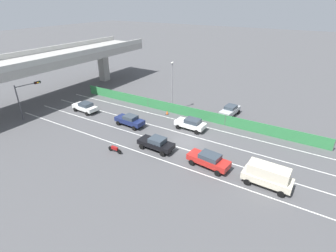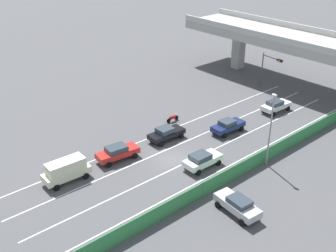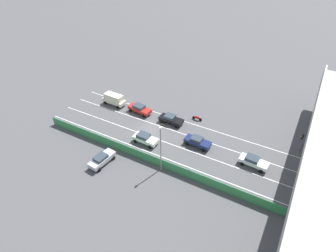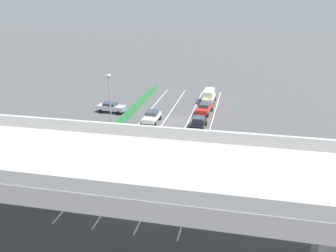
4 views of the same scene
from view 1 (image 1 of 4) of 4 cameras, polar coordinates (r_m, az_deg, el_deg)
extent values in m
plane|color=#4C4C4F|center=(33.19, 4.22, -3.51)|extent=(300.00, 300.00, 0.00)
cube|color=silver|center=(31.50, -7.26, -5.44)|extent=(0.14, 44.68, 0.01)
cube|color=silver|center=(33.85, -3.68, -2.84)|extent=(0.14, 44.68, 0.01)
cube|color=silver|center=(36.38, -0.59, -0.59)|extent=(0.14, 44.68, 0.01)
cube|color=silver|center=(39.05, 2.09, 1.37)|extent=(0.14, 44.68, 0.01)
cube|color=#A09E99|center=(49.85, -26.93, 12.32)|extent=(47.31, 8.81, 1.28)
cube|color=#B2B2AD|center=(46.17, -24.24, 13.33)|extent=(47.31, 0.30, 0.90)
cube|color=#B2B2AD|center=(53.24, -29.75, 13.68)|extent=(47.31, 0.30, 0.90)
cube|color=#A09E99|center=(59.84, -14.05, 12.61)|extent=(1.64, 1.64, 6.11)
cube|color=#338447|center=(40.30, 3.47, 3.39)|extent=(0.06, 40.68, 1.60)
cylinder|color=#4C514C|center=(36.58, 32.86, -3.63)|extent=(0.10, 0.10, 1.60)
cylinder|color=#4C514C|center=(37.90, 12.54, 1.24)|extent=(0.10, 0.10, 1.60)
cylinder|color=#4C514C|center=(43.63, -4.43, 5.19)|extent=(0.10, 0.10, 1.60)
cylinder|color=#4C514C|center=(52.32, -16.74, 7.78)|extent=(0.10, 0.10, 1.60)
cube|color=red|center=(28.42, 8.92, -7.51)|extent=(2.21, 4.80, 0.64)
cube|color=#333D47|center=(28.06, 9.26, -6.63)|extent=(1.74, 2.31, 0.52)
cylinder|color=black|center=(28.70, 5.24, -8.04)|extent=(0.29, 0.66, 0.64)
cylinder|color=black|center=(29.94, 7.03, -6.54)|extent=(0.29, 0.66, 0.64)
cylinder|color=black|center=(27.50, 10.86, -10.20)|extent=(0.29, 0.66, 0.64)
cylinder|color=black|center=(28.79, 12.47, -8.52)|extent=(0.29, 0.66, 0.64)
cube|color=silver|center=(43.67, -17.90, 3.96)|extent=(2.01, 4.46, 0.62)
cube|color=#333D47|center=(43.23, -17.75, 4.57)|extent=(1.64, 2.08, 0.51)
cylinder|color=black|center=(44.52, -19.86, 3.43)|extent=(0.26, 0.65, 0.64)
cylinder|color=black|center=(45.43, -18.14, 4.15)|extent=(0.26, 0.65, 0.64)
cylinder|color=black|center=(42.26, -17.47, 2.58)|extent=(0.26, 0.65, 0.64)
cylinder|color=black|center=(43.22, -15.71, 3.36)|extent=(0.26, 0.65, 0.64)
cube|color=black|center=(31.21, -2.69, -3.92)|extent=(1.87, 4.49, 0.57)
cube|color=#333D47|center=(30.81, -2.34, -3.14)|extent=(1.61, 1.84, 0.56)
cylinder|color=black|center=(31.62, -5.86, -4.55)|extent=(0.23, 0.64, 0.64)
cylinder|color=black|center=(32.84, -3.96, -3.21)|extent=(0.23, 0.64, 0.64)
cylinder|color=black|center=(30.08, -1.26, -6.16)|extent=(0.23, 0.64, 0.64)
cylinder|color=black|center=(31.36, 0.55, -4.68)|extent=(0.23, 0.64, 0.64)
cube|color=navy|center=(37.34, -8.47, 1.20)|extent=(1.89, 4.48, 0.63)
cube|color=#333D47|center=(36.99, -8.31, 1.92)|extent=(1.57, 1.85, 0.50)
cylinder|color=black|center=(37.95, -10.97, 0.62)|extent=(0.25, 0.65, 0.64)
cylinder|color=black|center=(39.04, -9.25, 1.52)|extent=(0.25, 0.65, 0.64)
cylinder|color=black|center=(36.07, -7.54, -0.52)|extent=(0.25, 0.65, 0.64)
cylinder|color=black|center=(37.22, -5.83, 0.46)|extent=(0.25, 0.65, 0.64)
cube|color=beige|center=(27.22, 21.02, -10.81)|extent=(1.97, 4.71, 0.69)
cube|color=beige|center=(26.72, 21.32, -9.28)|extent=(1.73, 3.87, 1.08)
cylinder|color=black|center=(27.02, 17.08, -11.78)|extent=(0.24, 0.65, 0.64)
cylinder|color=black|center=(28.46, 18.21, -9.78)|extent=(0.24, 0.65, 0.64)
cylinder|color=black|center=(26.66, 23.70, -13.63)|extent=(0.24, 0.65, 0.64)
cylinder|color=black|center=(28.13, 24.46, -11.50)|extent=(0.24, 0.65, 0.64)
cube|color=white|center=(36.05, 4.92, 0.44)|extent=(1.91, 4.31, 0.62)
cube|color=#333D47|center=(35.66, 5.48, 1.12)|extent=(1.64, 2.04, 0.53)
cylinder|color=black|center=(36.18, 2.19, -0.21)|extent=(0.24, 0.65, 0.64)
cylinder|color=black|center=(37.59, 3.60, 0.82)|extent=(0.24, 0.65, 0.64)
cylinder|color=black|center=(34.96, 6.28, -1.36)|extent=(0.24, 0.65, 0.64)
cylinder|color=black|center=(36.42, 7.58, -0.24)|extent=(0.24, 0.65, 0.64)
cylinder|color=black|center=(31.84, -12.58, -4.90)|extent=(0.11, 0.60, 0.60)
cylinder|color=black|center=(31.04, -10.73, -5.60)|extent=(0.11, 0.60, 0.60)
cube|color=maroon|center=(31.29, -11.71, -4.81)|extent=(0.29, 0.92, 0.36)
cylinder|color=#B2B2B2|center=(31.47, -12.54, -3.99)|extent=(0.60, 0.04, 0.03)
cube|color=#B2B5B7|center=(41.26, 13.51, 3.27)|extent=(4.60, 2.12, 0.68)
cube|color=#333D47|center=(41.23, 13.71, 4.09)|extent=(2.08, 1.68, 0.46)
cylinder|color=black|center=(39.87, 13.64, 1.64)|extent=(0.66, 0.28, 0.64)
cylinder|color=black|center=(40.48, 11.45, 2.26)|extent=(0.66, 0.28, 0.64)
cylinder|color=black|center=(42.47, 15.33, 2.99)|extent=(0.66, 0.28, 0.64)
cylinder|color=black|center=(43.05, 13.24, 3.56)|extent=(0.66, 0.28, 0.64)
cylinder|color=#47474C|center=(43.98, -30.07, 4.41)|extent=(0.18, 0.18, 5.35)
cylinder|color=#47474C|center=(43.88, -28.61, 8.03)|extent=(3.61, 0.66, 0.12)
cube|color=black|center=(44.40, -26.91, 8.58)|extent=(0.99, 0.42, 0.32)
sphere|color=#390706|center=(44.14, -27.17, 8.44)|extent=(0.20, 0.20, 0.20)
sphere|color=#EFA319|center=(44.25, -26.83, 8.55)|extent=(0.20, 0.20, 0.20)
sphere|color=black|center=(44.37, -26.48, 8.66)|extent=(0.20, 0.20, 0.20)
cylinder|color=gray|center=(40.64, 0.92, 8.25)|extent=(0.16, 0.16, 7.72)
ellipsoid|color=silver|center=(39.57, 0.96, 13.82)|extent=(0.60, 0.36, 0.28)
cone|color=orange|center=(40.86, -0.19, 3.04)|extent=(0.36, 0.36, 0.63)
cube|color=black|center=(40.98, -0.19, 2.65)|extent=(0.47, 0.47, 0.03)
camera|label=2|loc=(56.92, 50.55, 25.04)|focal=44.94mm
camera|label=3|loc=(70.51, 0.95, 38.24)|focal=30.46mm
camera|label=4|loc=(63.50, -46.87, 19.64)|focal=37.91mm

